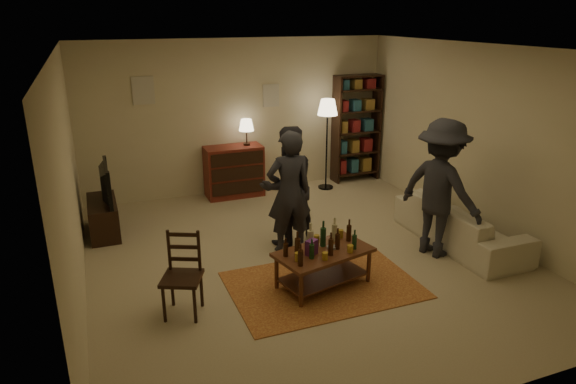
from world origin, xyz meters
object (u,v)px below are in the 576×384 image
bookshelf (356,127)px  person_by_sofa (441,189)px  dresser (234,170)px  person_left (289,193)px  person_right (288,186)px  floor_lamp (327,113)px  coffee_table (323,255)px  dining_chair (183,271)px  tv_stand (103,209)px  sofa (460,223)px

bookshelf → person_by_sofa: 3.35m
dresser → person_left: 2.48m
person_left → person_right: 0.27m
floor_lamp → person_right: size_ratio=0.99×
bookshelf → person_right: 3.21m
coffee_table → bookshelf: size_ratio=0.61×
coffee_table → dining_chair: (-1.63, 0.04, 0.08)m
person_by_sofa → person_right: bearing=40.6°
floor_lamp → person_by_sofa: size_ratio=0.90×
bookshelf → person_left: size_ratio=1.20×
tv_stand → person_right: bearing=-27.8°
coffee_table → tv_stand: size_ratio=1.17×
dining_chair → tv_stand: (-0.71, 2.54, -0.10)m
dresser → person_by_sofa: person_by_sofa is taller
bookshelf → person_right: bookshelf is taller
coffee_table → floor_lamp: (1.60, 3.28, 0.99)m
tv_stand → person_left: (2.33, -1.53, 0.46)m
person_by_sofa → sofa: bearing=-94.2°
person_left → floor_lamp: bearing=-122.8°
floor_lamp → sofa: (0.71, -2.90, -1.10)m
dresser → bookshelf: (2.44, 0.07, 0.56)m
sofa → person_by_sofa: person_by_sofa is taller
dresser → bookshelf: size_ratio=0.67×
coffee_table → person_left: 1.13m
person_left → person_right: (0.08, 0.26, -0.00)m
coffee_table → person_right: 1.38m
person_right → person_by_sofa: person_by_sofa is taller
person_right → floor_lamp: bearing=-134.4°
coffee_table → floor_lamp: size_ratio=0.75×
bookshelf → person_by_sofa: bookshelf is taller
floor_lamp → person_left: (-1.61, -2.23, -0.56)m
coffee_table → dresser: size_ratio=0.91×
person_left → person_by_sofa: (1.82, -0.79, 0.08)m
bookshelf → person_right: bearing=-135.4°
dresser → sofa: bearing=-52.5°
floor_lamp → dresser: bearing=172.8°
tv_stand → person_by_sofa: bearing=-29.3°
dresser → person_left: size_ratio=0.81×
coffee_table → dresser: bearing=91.4°
bookshelf → sofa: (-0.05, -3.18, -0.73)m
floor_lamp → person_left: 2.81m
person_by_sofa → coffee_table: bearing=80.0°
dresser → sofa: dresser is taller
person_left → sofa: bearing=167.0°
dining_chair → person_right: size_ratio=0.56×
dresser → person_right: person_right is taller
coffee_table → bookshelf: bookshelf is taller
tv_stand → dresser: dresser is taller
sofa → person_left: bearing=74.0°
coffee_table → dresser: 3.50m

